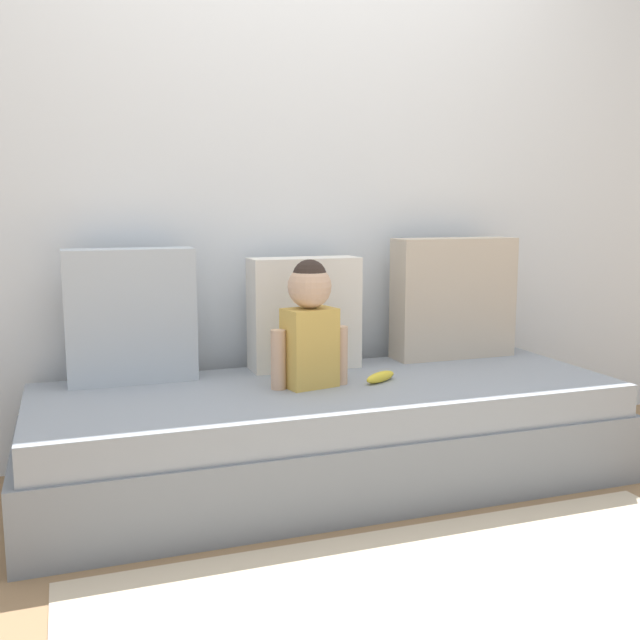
# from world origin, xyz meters

# --- Properties ---
(ground_plane) EXTENTS (12.00, 12.00, 0.00)m
(ground_plane) POSITION_xyz_m (0.00, 0.00, 0.00)
(ground_plane) COLOR #93704C
(back_wall) EXTENTS (5.45, 0.10, 2.27)m
(back_wall) POSITION_xyz_m (0.00, 0.54, 1.14)
(back_wall) COLOR silver
(back_wall) RESTS_ON ground
(couch) EXTENTS (2.25, 0.82, 0.39)m
(couch) POSITION_xyz_m (0.00, 0.00, 0.19)
(couch) COLOR gray
(couch) RESTS_ON ground
(throw_pillow_left) EXTENTS (0.48, 0.16, 0.51)m
(throw_pillow_left) POSITION_xyz_m (-0.70, 0.31, 0.64)
(throw_pillow_left) COLOR #B2BCC6
(throw_pillow_left) RESTS_ON couch
(throw_pillow_center) EXTENTS (0.45, 0.16, 0.46)m
(throw_pillow_center) POSITION_xyz_m (0.00, 0.31, 0.62)
(throw_pillow_center) COLOR silver
(throw_pillow_center) RESTS_ON couch
(throw_pillow_right) EXTENTS (0.55, 0.16, 0.53)m
(throw_pillow_right) POSITION_xyz_m (0.70, 0.31, 0.65)
(throw_pillow_right) COLOR #C1B29E
(throw_pillow_right) RESTS_ON couch
(toddler) EXTENTS (0.30, 0.16, 0.48)m
(toddler) POSITION_xyz_m (-0.08, -0.00, 0.64)
(toddler) COLOR gold
(toddler) RESTS_ON couch
(banana) EXTENTS (0.17, 0.12, 0.04)m
(banana) POSITION_xyz_m (0.20, -0.03, 0.41)
(banana) COLOR yellow
(banana) RESTS_ON couch
(floor_rug) EXTENTS (2.03, 1.00, 0.01)m
(floor_rug) POSITION_xyz_m (0.00, -0.96, 0.00)
(floor_rug) COLOR beige
(floor_rug) RESTS_ON ground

